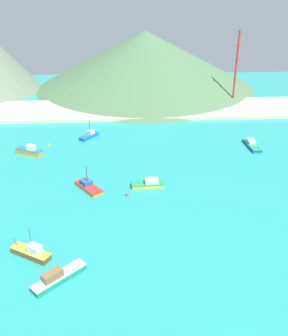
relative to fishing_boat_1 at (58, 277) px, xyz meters
The scene contains 13 objects.
ground 32.58m from the fishing_boat_1, 27.65° to the left, with size 260.00×280.00×0.50m.
fishing_boat_1 is the anchor object (origin of this frame).
fishing_boat_3 9.20m from the fishing_boat_1, 130.00° to the left, with size 8.35×6.26×6.50m.
fishing_boat_4 57.00m from the fishing_boat_1, 106.39° to the left, with size 8.23×5.47×3.02m.
fishing_boat_5 66.59m from the fishing_boat_1, 89.26° to the left, with size 6.34×7.39×5.78m.
fishing_boat_6 37.75m from the fishing_boat_1, 61.43° to the left, with size 8.34×3.33×2.07m.
fishing_boat_8 76.39m from the fishing_boat_1, 47.50° to the left, with size 3.55×9.88×2.07m.
fishing_boat_10 32.84m from the fishing_boat_1, 84.98° to the left, with size 7.72×9.03×6.37m.
buoy_0 61.65m from the fishing_boat_1, 100.63° to the left, with size 0.86×0.86×0.86m.
buoy_2 31.52m from the fishing_boat_1, 66.60° to the left, with size 0.87×0.87×0.87m.
beach_strip 97.21m from the fishing_boat_1, 72.74° to the left, with size 247.00×23.85×1.20m, color beige.
hill_central 130.87m from the fishing_boat_1, 79.99° to the left, with size 100.12×100.12×25.25m.
radio_tower 115.39m from the fishing_boat_1, 60.32° to the left, with size 2.89×2.31×28.93m.
Camera 1 is at (-16.64, -38.43, 48.80)m, focal length 41.96 mm.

